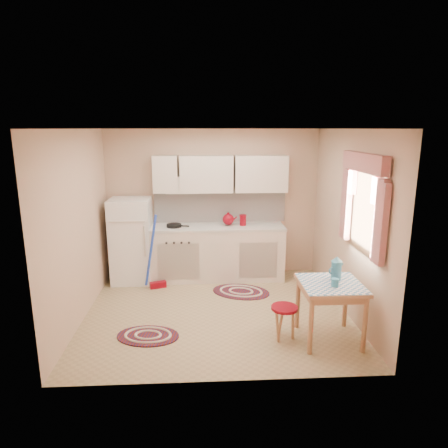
{
  "coord_description": "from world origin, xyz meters",
  "views": [
    {
      "loc": [
        -0.19,
        -5.17,
        2.5
      ],
      "look_at": [
        0.12,
        0.25,
        1.2
      ],
      "focal_mm": 32.0,
      "sensor_mm": 36.0,
      "label": 1
    }
  ],
  "objects_px": {
    "fridge": "(132,240)",
    "stool": "(284,323)",
    "base_cabinets": "(216,253)",
    "table": "(329,312)"
  },
  "relations": [
    {
      "from": "fridge",
      "to": "stool",
      "type": "distance_m",
      "value": 3.0
    },
    {
      "from": "stool",
      "to": "table",
      "type": "bearing_deg",
      "value": -4.6
    },
    {
      "from": "table",
      "to": "stool",
      "type": "distance_m",
      "value": 0.56
    },
    {
      "from": "fridge",
      "to": "base_cabinets",
      "type": "bearing_deg",
      "value": 2.04
    },
    {
      "from": "base_cabinets",
      "to": "fridge",
      "type": "bearing_deg",
      "value": -177.96
    },
    {
      "from": "fridge",
      "to": "stool",
      "type": "bearing_deg",
      "value": -43.61
    },
    {
      "from": "fridge",
      "to": "table",
      "type": "xyz_separation_m",
      "value": [
        2.68,
        -2.09,
        -0.34
      ]
    },
    {
      "from": "fridge",
      "to": "base_cabinets",
      "type": "relative_size",
      "value": 0.62
    },
    {
      "from": "fridge",
      "to": "stool",
      "type": "relative_size",
      "value": 3.33
    },
    {
      "from": "stool",
      "to": "fridge",
      "type": "bearing_deg",
      "value": 136.39
    }
  ]
}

